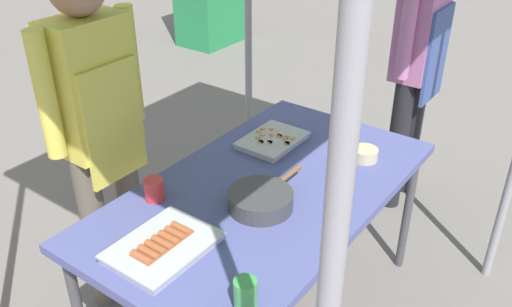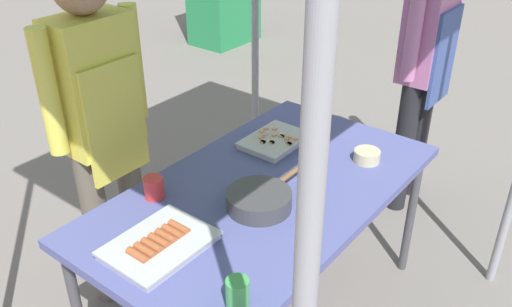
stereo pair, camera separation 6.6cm
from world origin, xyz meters
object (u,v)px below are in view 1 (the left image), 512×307
at_px(tray_meat_skewers, 272,140).
at_px(drink_cup_near_edge, 154,189).
at_px(stall_table, 265,198).
at_px(drink_cup_by_wok, 245,295).
at_px(vendor_woman, 98,117).
at_px(customer_nearby, 419,51).
at_px(condiment_bowl, 365,154).
at_px(tray_grilled_sausages, 163,247).
at_px(cooking_wok, 261,199).

xyz_separation_m(tray_meat_skewers, drink_cup_near_edge, (-0.68, 0.12, 0.03)).
relative_size(stall_table, drink_cup_by_wok, 13.98).
height_order(vendor_woman, customer_nearby, customer_nearby).
xyz_separation_m(condiment_bowl, customer_nearby, (0.91, 0.13, 0.22)).
height_order(tray_grilled_sausages, drink_cup_by_wok, drink_cup_by_wok).
xyz_separation_m(drink_cup_by_wok, customer_nearby, (1.98, 0.25, 0.19)).
relative_size(tray_grilled_sausages, condiment_bowl, 3.09).
height_order(cooking_wok, condiment_bowl, cooking_wok).
relative_size(stall_table, vendor_woman, 0.97).
height_order(drink_cup_near_edge, vendor_woman, vendor_woman).
bearing_deg(drink_cup_by_wok, stall_table, 30.07).
xyz_separation_m(stall_table, drink_cup_near_edge, (-0.34, 0.32, 0.10)).
height_order(drink_cup_by_wok, customer_nearby, customer_nearby).
height_order(cooking_wok, vendor_woman, vendor_woman).
bearing_deg(tray_meat_skewers, stall_table, -149.72).
bearing_deg(stall_table, condiment_bowl, -26.61).
distance_m(stall_table, tray_meat_skewers, 0.40).
height_order(condiment_bowl, customer_nearby, customer_nearby).
height_order(tray_grilled_sausages, condiment_bowl, condiment_bowl).
bearing_deg(vendor_woman, cooking_wok, 100.29).
height_order(stall_table, drink_cup_by_wok, drink_cup_by_wok).
relative_size(tray_grilled_sausages, tray_meat_skewers, 1.14).
xyz_separation_m(cooking_wok, condiment_bowl, (0.60, -0.17, -0.01)).
height_order(drink_cup_near_edge, drink_cup_by_wok, drink_cup_by_wok).
relative_size(stall_table, cooking_wok, 3.77).
bearing_deg(tray_meat_skewers, vendor_woman, 140.10).
bearing_deg(vendor_woman, tray_meat_skewers, 140.10).
bearing_deg(condiment_bowl, customer_nearby, 8.14).
bearing_deg(condiment_bowl, drink_cup_by_wok, -173.81).
height_order(tray_meat_skewers, condiment_bowl, condiment_bowl).
relative_size(tray_meat_skewers, vendor_woman, 0.20).
distance_m(cooking_wok, vendor_woman, 0.82).
distance_m(drink_cup_near_edge, customer_nearby, 1.78).
xyz_separation_m(cooking_wok, drink_cup_near_edge, (-0.21, 0.39, 0.01)).
bearing_deg(cooking_wok, customer_nearby, -1.35).
relative_size(condiment_bowl, drink_cup_by_wok, 1.06).
bearing_deg(tray_grilled_sausages, drink_cup_near_edge, 50.29).
bearing_deg(vendor_woman, tray_grilled_sausages, 66.46).
xyz_separation_m(stall_table, vendor_woman, (-0.27, 0.71, 0.29)).
distance_m(tray_grilled_sausages, drink_cup_by_wok, 0.41).
height_order(cooking_wok, customer_nearby, customer_nearby).
xyz_separation_m(stall_table, condiment_bowl, (0.47, -0.23, 0.08)).
bearing_deg(vendor_woman, customer_nearby, 153.67).
height_order(drink_cup_near_edge, customer_nearby, customer_nearby).
bearing_deg(drink_cup_near_edge, tray_meat_skewers, -9.99).
relative_size(tray_meat_skewers, condiment_bowl, 2.70).
distance_m(stall_table, customer_nearby, 1.41).
bearing_deg(stall_table, tray_meat_skewers, 30.28).
bearing_deg(condiment_bowl, stall_table, 153.39).
xyz_separation_m(drink_cup_near_edge, customer_nearby, (1.71, -0.42, 0.20)).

